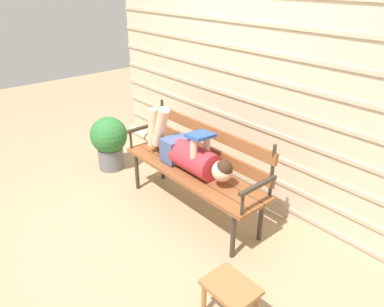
{
  "coord_description": "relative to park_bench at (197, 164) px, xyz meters",
  "views": [
    {
      "loc": [
        2.38,
        -1.91,
        2.2
      ],
      "look_at": [
        0.0,
        0.13,
        0.66
      ],
      "focal_mm": 34.27,
      "sensor_mm": 36.0,
      "label": 1
    }
  ],
  "objects": [
    {
      "name": "potted_plant",
      "position": [
        -1.38,
        -0.22,
        -0.15
      ],
      "size": [
        0.45,
        0.45,
        0.67
      ],
      "color": "slate",
      "rests_on": "ground"
    },
    {
      "name": "house_siding",
      "position": [
        -0.0,
        0.6,
        0.55
      ],
      "size": [
        4.15,
        0.08,
        2.17
      ],
      "color": "beige",
      "rests_on": "ground"
    },
    {
      "name": "ground_plane",
      "position": [
        -0.0,
        -0.2,
        -0.53
      ],
      "size": [
        12.0,
        12.0,
        0.0
      ],
      "primitive_type": "plane",
      "color": "tan"
    },
    {
      "name": "footstool",
      "position": [
        1.17,
        -0.72,
        -0.28
      ],
      "size": [
        0.36,
        0.28,
        0.31
      ],
      "color": "#9E6638",
      "rests_on": "ground"
    },
    {
      "name": "reclining_person",
      "position": [
        -0.09,
        -0.07,
        0.11
      ],
      "size": [
        1.67,
        0.27,
        0.56
      ],
      "color": "#B72D38"
    },
    {
      "name": "park_bench",
      "position": [
        0.0,
        0.0,
        0.0
      ],
      "size": [
        1.68,
        0.47,
        0.96
      ],
      "color": "brown",
      "rests_on": "ground"
    }
  ]
}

